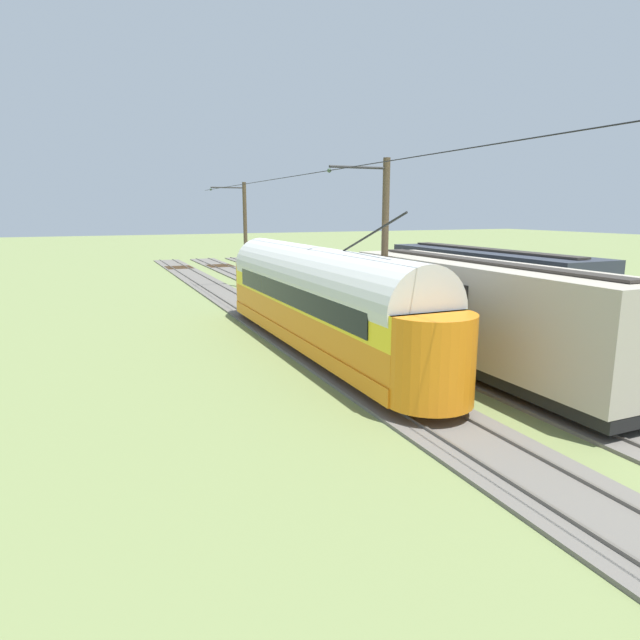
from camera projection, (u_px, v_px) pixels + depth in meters
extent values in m
plane|color=olive|center=(356.00, 322.00, 28.26)|extent=(220.00, 220.00, 0.00)
cube|color=#666059|center=(423.00, 315.00, 29.86)|extent=(2.80, 80.00, 0.10)
cube|color=#59544C|center=(412.00, 315.00, 29.56)|extent=(0.07, 80.00, 0.08)
cube|color=#59544C|center=(434.00, 313.00, 30.12)|extent=(0.07, 80.00, 0.08)
cube|color=#47331E|center=(255.00, 263.00, 58.63)|extent=(2.50, 0.24, 0.08)
cube|color=#47331E|center=(257.00, 264.00, 58.04)|extent=(2.50, 0.24, 0.08)
cube|color=#47331E|center=(259.00, 264.00, 57.46)|extent=(2.50, 0.24, 0.08)
cube|color=#47331E|center=(260.00, 265.00, 56.87)|extent=(2.50, 0.24, 0.08)
cube|color=#47331E|center=(262.00, 265.00, 56.29)|extent=(2.50, 0.24, 0.08)
cube|color=#666059|center=(356.00, 321.00, 28.25)|extent=(2.80, 80.00, 0.10)
cube|color=#59544C|center=(343.00, 321.00, 27.95)|extent=(0.07, 80.00, 0.08)
cube|color=#59544C|center=(368.00, 319.00, 28.51)|extent=(0.07, 80.00, 0.08)
cube|color=#47331E|center=(217.00, 265.00, 57.02)|extent=(2.50, 0.24, 0.08)
cube|color=#47331E|center=(219.00, 265.00, 56.43)|extent=(2.50, 0.24, 0.08)
cube|color=#47331E|center=(220.00, 266.00, 55.85)|extent=(2.50, 0.24, 0.08)
cube|color=#47331E|center=(222.00, 266.00, 55.26)|extent=(2.50, 0.24, 0.08)
cube|color=#47331E|center=(223.00, 267.00, 54.68)|extent=(2.50, 0.24, 0.08)
cube|color=#666059|center=(281.00, 328.00, 26.63)|extent=(2.80, 80.00, 0.10)
cube|color=#59544C|center=(267.00, 327.00, 26.34)|extent=(0.07, 80.00, 0.08)
cube|color=#59544C|center=(294.00, 325.00, 26.90)|extent=(0.07, 80.00, 0.08)
cube|color=#47331E|center=(177.00, 266.00, 55.41)|extent=(2.50, 0.24, 0.08)
cube|color=#47331E|center=(178.00, 267.00, 54.82)|extent=(2.50, 0.24, 0.08)
cube|color=#47331E|center=(179.00, 267.00, 54.24)|extent=(2.50, 0.24, 0.08)
cube|color=#47331E|center=(180.00, 268.00, 53.65)|extent=(2.50, 0.24, 0.08)
cube|color=#47331E|center=(181.00, 269.00, 53.07)|extent=(2.50, 0.24, 0.08)
cube|color=orange|center=(318.00, 334.00, 22.35)|extent=(2.65, 15.89, 0.55)
cube|color=orange|center=(318.00, 317.00, 22.20)|extent=(2.55, 15.89, 0.95)
cube|color=yellow|center=(318.00, 293.00, 22.00)|extent=(2.55, 15.89, 1.05)
cylinder|color=silver|center=(318.00, 280.00, 21.90)|extent=(2.65, 15.57, 2.65)
cylinder|color=orange|center=(260.00, 286.00, 29.25)|extent=(2.55, 2.55, 2.55)
cylinder|color=orange|center=(429.00, 358.00, 15.05)|extent=(2.55, 2.55, 2.55)
cube|color=black|center=(254.00, 266.00, 30.07)|extent=(1.63, 0.08, 0.36)
cube|color=black|center=(254.00, 271.00, 30.17)|extent=(1.73, 0.06, 0.80)
cube|color=black|center=(346.00, 291.00, 22.50)|extent=(0.04, 13.35, 0.80)
cube|color=black|center=(288.00, 294.00, 21.50)|extent=(0.04, 13.35, 0.80)
cylinder|color=silver|center=(254.00, 288.00, 30.43)|extent=(0.24, 0.06, 0.24)
cube|color=gray|center=(254.00, 304.00, 30.56)|extent=(1.94, 0.12, 0.20)
cylinder|color=black|center=(372.00, 234.00, 17.50)|extent=(0.07, 4.15, 1.44)
cylinder|color=black|center=(291.00, 315.00, 27.23)|extent=(0.10, 0.76, 0.76)
cylinder|color=black|center=(264.00, 317.00, 26.67)|extent=(0.10, 0.76, 0.76)
cylinder|color=black|center=(397.00, 368.00, 18.08)|extent=(0.10, 0.76, 0.76)
cylinder|color=black|center=(359.00, 373.00, 17.53)|extent=(0.10, 0.76, 0.76)
cube|color=#B2A893|center=(480.00, 308.00, 19.17)|extent=(2.90, 13.08, 3.20)
cube|color=#332D28|center=(483.00, 261.00, 18.84)|extent=(0.70, 11.77, 0.08)
cube|color=black|center=(477.00, 357.00, 19.53)|extent=(2.70, 13.08, 0.36)
cube|color=black|center=(445.00, 319.00, 18.64)|extent=(0.06, 2.20, 2.56)
cylinder|color=black|center=(565.00, 398.00, 15.12)|extent=(0.10, 0.84, 0.84)
cylinder|color=black|center=(601.00, 391.00, 15.68)|extent=(0.10, 0.84, 0.84)
cylinder|color=black|center=(394.00, 332.00, 23.35)|extent=(0.10, 0.84, 0.84)
cylinder|color=black|center=(422.00, 329.00, 23.91)|extent=(0.10, 0.84, 0.84)
cube|color=#2D333D|center=(486.00, 286.00, 24.92)|extent=(2.90, 11.61, 3.20)
cube|color=#332D28|center=(488.00, 249.00, 24.59)|extent=(0.70, 10.45, 0.08)
cube|color=black|center=(484.00, 324.00, 25.28)|extent=(2.70, 11.61, 0.36)
cube|color=black|center=(459.00, 293.00, 24.39)|extent=(0.06, 2.20, 2.56)
cylinder|color=black|center=(538.00, 343.00, 21.33)|extent=(0.10, 0.84, 0.84)
cylinder|color=black|center=(565.00, 340.00, 21.89)|extent=(0.10, 0.84, 0.84)
cylinder|color=black|center=(422.00, 309.00, 28.64)|extent=(0.10, 0.84, 0.84)
cylinder|color=black|center=(444.00, 307.00, 29.20)|extent=(0.10, 0.84, 0.84)
cylinder|color=#4C3D28|center=(245.00, 236.00, 40.04)|extent=(0.28, 0.28, 7.73)
cylinder|color=#2D2D2D|center=(228.00, 188.00, 38.88)|extent=(2.44, 0.10, 0.10)
sphere|color=#334733|center=(211.00, 189.00, 38.43)|extent=(0.16, 0.16, 0.16)
cylinder|color=#4C3D28|center=(385.00, 258.00, 21.68)|extent=(0.28, 0.28, 7.73)
cylinder|color=#2D2D2D|center=(359.00, 167.00, 20.51)|extent=(2.44, 0.10, 0.10)
sphere|color=#334733|center=(329.00, 170.00, 20.07)|extent=(0.16, 0.16, 0.16)
cylinder|color=black|center=(329.00, 170.00, 20.07)|extent=(0.03, 44.84, 0.03)
cylinder|color=black|center=(228.00, 188.00, 38.88)|extent=(2.44, 0.02, 0.02)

